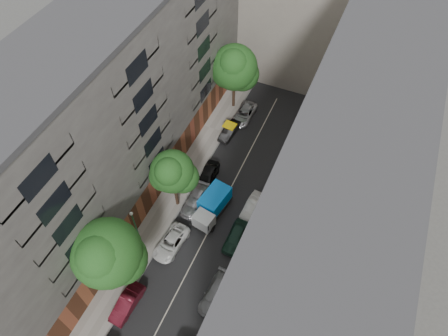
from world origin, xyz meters
The scene contains 22 objects.
ground centered at (0.00, 0.00, 0.00)m, with size 120.00×120.00×0.00m, color #4C4C49.
road_surface centered at (0.00, 0.00, 0.01)m, with size 8.00×44.00×0.02m, color black.
sidewalk_left centered at (-5.50, 0.00, 0.07)m, with size 3.00×44.00×0.15m, color gray.
sidewalk_right centered at (5.50, 0.00, 0.07)m, with size 3.00×44.00×0.15m, color gray.
building_left centered at (-11.00, 0.00, 10.00)m, with size 8.00×44.00×20.00m, color #4B4946.
building_right centered at (11.00, 0.00, 10.00)m, with size 8.00×44.00×20.00m, color #B4A68C.
building_endcap centered at (0.00, 28.00, 9.00)m, with size 18.00×12.00×18.00m, color gray.
tarp_truck centered at (-0.60, -0.51, 1.38)m, with size 2.96×5.72×2.50m.
car_left_1 centered at (-3.60, -12.95, 0.69)m, with size 1.46×4.20×1.38m, color #4B0F19.
car_left_2 centered at (-2.80, -5.80, 0.65)m, with size 2.15×4.67×1.30m, color silver.
car_left_3 centered at (-2.80, -0.20, 0.67)m, with size 1.89×4.65×1.35m, color #B2B2B7.
car_left_4 centered at (-2.93, 3.40, 0.76)m, with size 1.78×4.44×1.51m, color black.
car_left_5 centered at (-3.40, 11.00, 0.65)m, with size 1.37×3.93×1.30m, color black.
car_left_6 centered at (-2.80, 14.60, 0.66)m, with size 2.19×4.74×1.32m, color silver.
car_right_1 centered at (3.60, -8.80, 0.68)m, with size 1.92×4.72×1.37m, color slate.
car_right_2 centered at (3.03, -2.60, 0.72)m, with size 1.69×4.20×1.43m, color #142E23.
car_right_3 centered at (3.30, 1.60, 0.67)m, with size 1.41×4.05×1.33m, color silver.
tree_near centered at (-5.03, -11.49, 6.79)m, with size 6.20×6.06×10.02m.
tree_mid centered at (-4.50, -1.11, 5.85)m, with size 4.85×4.50×8.38m.
tree_far centered at (-4.86, 15.91, 6.32)m, with size 5.95×5.77×9.37m.
lamp_post centered at (-5.80, -6.83, 3.86)m, with size 0.36×0.36×5.97m.
pedestrian centered at (4.50, 7.04, 0.92)m, with size 0.56×0.37×1.54m, color black.
Camera 1 is at (9.77, -21.06, 37.70)m, focal length 32.00 mm.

